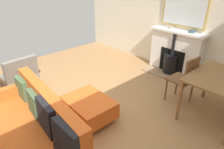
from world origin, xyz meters
TOP-DOWN VIEW (x-y plane):
  - ground_plane at (0.00, 0.00)m, footprint 5.75×5.55m
  - wall_left at (-2.87, 0.00)m, footprint 0.12×5.55m
  - fireplace at (-2.65, 0.39)m, footprint 0.64×1.29m
  - mirror_over_mantel at (-2.79, 0.39)m, footprint 0.04×1.04m
  - mantel_bowl_near at (-2.69, 0.17)m, footprint 0.12×0.12m
  - mantel_bowl_far at (-2.69, 0.69)m, footprint 0.14×0.14m
  - sofa at (0.84, 0.49)m, footprint 0.96×1.85m
  - ottoman at (-0.12, 0.41)m, footprint 0.63×0.81m
  - armchair_accent at (0.39, -1.05)m, footprint 0.73×0.65m
  - dining_table at (-1.62, 1.77)m, footprint 1.07×0.83m
  - dining_chair_near_fireplace at (-1.62, 1.22)m, footprint 0.44×0.44m

SIDE VIEW (x-z plane):
  - ground_plane at x=0.00m, z-range -0.01..0.00m
  - ottoman at x=-0.12m, z-range 0.04..0.41m
  - sofa at x=0.84m, z-range -0.05..0.79m
  - armchair_accent at x=0.39m, z-range 0.04..0.85m
  - fireplace at x=-2.65m, z-range -0.05..0.97m
  - dining_chair_near_fireplace at x=-1.62m, z-range 0.08..0.99m
  - dining_table at x=-1.62m, z-range 0.28..1.02m
  - mantel_bowl_near at x=-2.69m, z-range 1.02..1.07m
  - mantel_bowl_far at x=-2.69m, z-range 1.02..1.08m
  - wall_left at x=-2.87m, z-range 0.00..2.85m
  - mirror_over_mantel at x=-2.79m, z-range 1.08..1.89m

